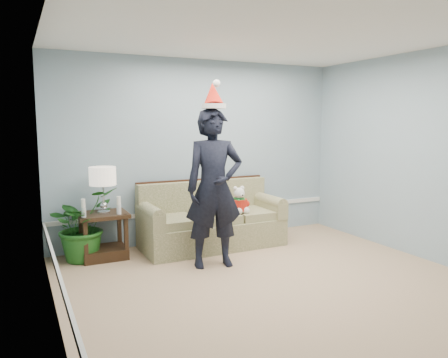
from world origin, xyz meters
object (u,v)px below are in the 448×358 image
side_table (104,241)px  man (214,188)px  sofa (211,223)px  table_lamp (103,178)px  teddy_bear (239,203)px  houseplant (82,225)px

side_table → man: bearing=-36.8°
sofa → table_lamp: 1.67m
sofa → teddy_bear: 0.51m
side_table → houseplant: houseplant is taller
sofa → teddy_bear: bearing=-35.3°
side_table → table_lamp: table_lamp is taller
houseplant → teddy_bear: 2.14m
table_lamp → houseplant: size_ratio=0.65×
sofa → teddy_bear: size_ratio=5.14×
side_table → sofa: bearing=-2.4°
man → teddy_bear: size_ratio=4.97×
sofa → man: size_ratio=1.03×
table_lamp → side_table: bearing=108.7°
table_lamp → houseplant: (-0.27, 0.09, -0.60)m
side_table → teddy_bear: 1.92m
sofa → man: (-0.32, -0.83, 0.64)m
sofa → side_table: sofa is taller
houseplant → teddy_bear: houseplant is taller
man → teddy_bear: (0.66, 0.59, -0.34)m
man → houseplant: bearing=156.3°
houseplant → man: (1.45, -0.95, 0.51)m
side_table → table_lamp: size_ratio=1.04×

